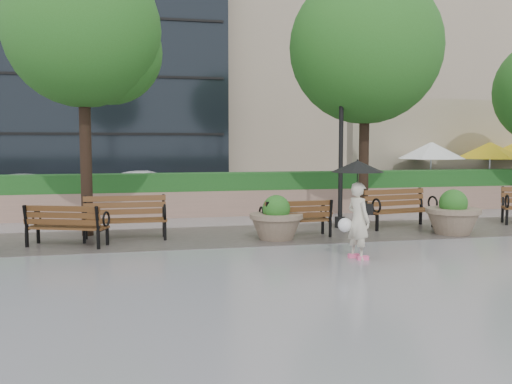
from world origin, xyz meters
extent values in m
plane|color=gray|center=(0.00, 0.00, 0.00)|extent=(100.00, 100.00, 0.00)
cube|color=#383330|center=(0.00, 3.00, 0.01)|extent=(28.00, 3.20, 0.01)
cube|color=#A07767|center=(0.00, 7.00, 0.40)|extent=(24.00, 0.80, 0.80)
cube|color=#17471A|center=(0.00, 7.00, 1.08)|extent=(24.00, 0.75, 0.55)
cube|color=tan|center=(9.50, 10.00, 2.00)|extent=(10.00, 0.60, 4.00)
cube|color=#17471A|center=(9.00, 7.80, 0.45)|extent=(8.00, 0.50, 0.90)
cube|color=black|center=(0.00, 11.00, 0.00)|extent=(40.00, 7.00, 0.00)
cube|color=tan|center=(10.00, 23.00, 10.00)|extent=(18.00, 10.00, 20.00)
cube|color=#573219|center=(-5.22, 2.40, 0.43)|extent=(1.82, 1.12, 0.05)
cube|color=#573219|center=(-5.32, 2.15, 0.73)|extent=(1.68, 0.74, 0.41)
cube|color=black|center=(-5.23, 2.37, 0.22)|extent=(1.86, 1.21, 0.45)
torus|color=black|center=(-4.39, 2.27, 0.60)|extent=(0.17, 0.35, 0.36)
torus|color=black|center=(-5.93, 2.86, 0.60)|extent=(0.17, 0.35, 0.36)
cube|color=#573219|center=(-3.98, 2.91, 0.47)|extent=(1.94, 0.60, 0.05)
cube|color=#573219|center=(-3.98, 3.21, 0.81)|extent=(1.93, 0.15, 0.45)
cube|color=black|center=(-3.98, 2.94, 0.25)|extent=(1.94, 0.71, 0.49)
torus|color=black|center=(-4.90, 2.73, 0.67)|extent=(0.06, 0.40, 0.40)
torus|color=black|center=(-3.07, 2.71, 0.67)|extent=(0.06, 0.40, 0.40)
cube|color=#573219|center=(0.05, 2.47, 0.42)|extent=(1.74, 0.61, 0.05)
cube|color=#573219|center=(0.07, 2.20, 0.71)|extent=(1.71, 0.21, 0.40)
cube|color=black|center=(0.05, 2.44, 0.22)|extent=(1.74, 0.70, 0.44)
torus|color=black|center=(0.85, 2.68, 0.59)|extent=(0.07, 0.35, 0.35)
torus|color=black|center=(-0.76, 2.59, 0.59)|extent=(0.07, 0.35, 0.35)
cube|color=#573219|center=(3.24, 3.25, 0.47)|extent=(2.00, 0.90, 0.05)
cube|color=#573219|center=(3.19, 3.54, 0.80)|extent=(1.92, 0.46, 0.45)
cube|color=black|center=(3.23, 3.28, 0.25)|extent=(2.01, 1.00, 0.49)
torus|color=black|center=(2.37, 2.90, 0.66)|extent=(0.12, 0.40, 0.40)
torus|color=black|center=(4.17, 3.21, 0.66)|extent=(0.12, 0.40, 0.40)
torus|color=black|center=(6.37, 3.09, 0.67)|extent=(0.21, 0.39, 0.40)
cylinder|color=#7F6B56|center=(-0.48, 2.24, 0.56)|extent=(1.27, 1.27, 0.10)
sphere|color=#234E16|center=(-0.48, 2.24, 0.74)|extent=(0.66, 0.66, 0.66)
cylinder|color=#7F6B56|center=(4.04, 2.02, 0.60)|extent=(1.35, 1.35, 0.11)
sphere|color=#234E16|center=(4.04, 2.02, 0.78)|extent=(0.70, 0.70, 0.70)
cylinder|color=black|center=(1.67, 3.65, 2.18)|extent=(0.12, 0.12, 4.35)
cylinder|color=black|center=(1.67, 3.65, 0.15)|extent=(0.28, 0.28, 0.30)
sphere|color=black|center=(1.67, 3.65, 4.40)|extent=(0.24, 0.24, 0.24)
cylinder|color=black|center=(-4.89, 3.80, 2.34)|extent=(0.28, 0.28, 4.68)
sphere|color=#234E16|center=(-4.89, 3.80, 5.01)|extent=(3.74, 3.74, 3.74)
sphere|color=#234E16|center=(-4.29, 4.10, 4.55)|extent=(2.62, 2.62, 2.62)
cylinder|color=black|center=(2.64, 4.38, 2.31)|extent=(0.28, 0.28, 4.61)
sphere|color=#234E16|center=(2.64, 4.38, 4.94)|extent=(4.25, 4.25, 4.25)
sphere|color=#234E16|center=(3.24, 4.68, 4.48)|extent=(2.97, 2.97, 2.97)
cylinder|color=black|center=(7.11, 8.49, 0.05)|extent=(0.40, 0.40, 0.10)
cylinder|color=#99999E|center=(7.11, 8.49, 1.10)|extent=(0.06, 0.06, 2.20)
cone|color=white|center=(7.11, 8.49, 2.00)|extent=(2.50, 2.50, 0.60)
cylinder|color=black|center=(9.36, 8.19, 0.05)|extent=(0.40, 0.40, 0.10)
cylinder|color=#99999E|center=(9.36, 8.19, 1.10)|extent=(0.06, 0.06, 2.20)
cone|color=yellow|center=(9.36, 8.19, 2.00)|extent=(2.50, 2.50, 0.60)
imported|color=white|center=(-7.12, 10.48, 0.60)|extent=(4.41, 2.64, 1.20)
imported|color=white|center=(-3.12, 9.81, 0.64)|extent=(3.95, 1.59, 1.28)
imported|color=beige|center=(0.52, -0.29, 0.81)|extent=(0.59, 0.69, 1.63)
cube|color=#F2598C|center=(0.48, -0.18, 0.04)|extent=(0.17, 0.25, 0.08)
cube|color=#F2598C|center=(0.57, -0.42, 0.04)|extent=(0.17, 0.25, 0.08)
cube|color=black|center=(0.71, -0.17, 0.97)|extent=(0.20, 0.32, 0.22)
sphere|color=white|center=(0.31, -0.14, 0.66)|extent=(0.29, 0.29, 0.29)
cylinder|color=black|center=(0.51, -0.24, 1.43)|extent=(0.02, 0.02, 0.87)
cone|color=black|center=(0.51, -0.24, 1.83)|extent=(1.06, 1.06, 0.22)
camera|label=1|loc=(-3.92, -10.72, 2.31)|focal=40.00mm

